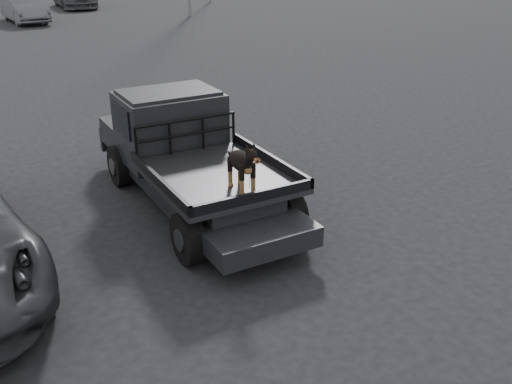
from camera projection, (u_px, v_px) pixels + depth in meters
ground at (225, 278)px, 7.74m from camera, size 120.00×120.00×0.00m
flatbed_ute at (194, 180)px, 9.67m from camera, size 2.00×5.40×0.92m
ute_cab at (170, 115)px, 10.06m from camera, size 1.72×1.30×0.88m
headache_rack at (187, 136)px, 9.53m from camera, size 1.80×0.08×0.55m
dog at (241, 165)px, 8.05m from camera, size 0.32×0.60×0.74m
distant_car_a at (24, 8)px, 30.54m from camera, size 1.97×4.71×1.51m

